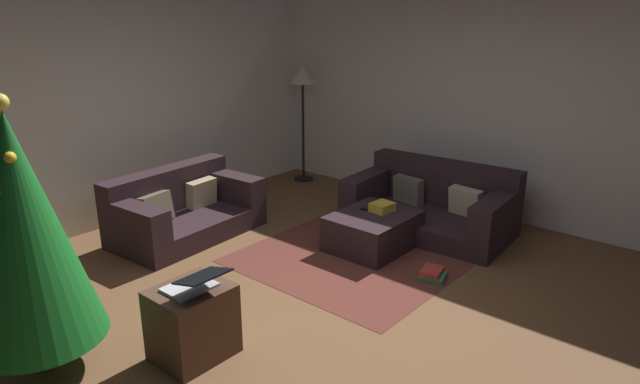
{
  "coord_description": "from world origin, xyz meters",
  "views": [
    {
      "loc": [
        -3.0,
        -2.58,
        2.34
      ],
      "look_at": [
        0.7,
        0.57,
        0.75
      ],
      "focal_mm": 31.34,
      "sensor_mm": 36.0,
      "label": 1
    }
  ],
  "objects_px": {
    "ottoman": "(373,231)",
    "book_stack": "(432,274)",
    "couch_left": "(182,210)",
    "laptop": "(195,283)",
    "corner_lamp": "(303,83)",
    "couch_right": "(433,205)",
    "side_table": "(192,322)",
    "christmas_tree": "(23,230)",
    "gift_box": "(382,207)",
    "tv_remote": "(368,210)"
  },
  "relations": [
    {
      "from": "ottoman",
      "to": "tv_remote",
      "type": "bearing_deg",
      "value": 65.03
    },
    {
      "from": "side_table",
      "to": "book_stack",
      "type": "relative_size",
      "value": 1.95
    },
    {
      "from": "couch_right",
      "to": "laptop",
      "type": "distance_m",
      "value": 3.25
    },
    {
      "from": "corner_lamp",
      "to": "gift_box",
      "type": "bearing_deg",
      "value": -119.14
    },
    {
      "from": "ottoman",
      "to": "corner_lamp",
      "type": "bearing_deg",
      "value": 58.32
    },
    {
      "from": "christmas_tree",
      "to": "laptop",
      "type": "height_order",
      "value": "christmas_tree"
    },
    {
      "from": "ottoman",
      "to": "tv_remote",
      "type": "distance_m",
      "value": 0.22
    },
    {
      "from": "laptop",
      "to": "corner_lamp",
      "type": "height_order",
      "value": "corner_lamp"
    },
    {
      "from": "corner_lamp",
      "to": "laptop",
      "type": "bearing_deg",
      "value": -147.49
    },
    {
      "from": "tv_remote",
      "to": "christmas_tree",
      "type": "xyz_separation_m",
      "value": [
        -3.18,
        0.41,
        0.65
      ]
    },
    {
      "from": "couch_right",
      "to": "gift_box",
      "type": "relative_size",
      "value": 8.16
    },
    {
      "from": "couch_left",
      "to": "gift_box",
      "type": "relative_size",
      "value": 7.38
    },
    {
      "from": "book_stack",
      "to": "corner_lamp",
      "type": "distance_m",
      "value": 3.64
    },
    {
      "from": "couch_right",
      "to": "ottoman",
      "type": "distance_m",
      "value": 0.89
    },
    {
      "from": "ottoman",
      "to": "laptop",
      "type": "distance_m",
      "value": 2.42
    },
    {
      "from": "ottoman",
      "to": "book_stack",
      "type": "xyz_separation_m",
      "value": [
        -0.24,
        -0.83,
        -0.14
      ]
    },
    {
      "from": "couch_left",
      "to": "couch_right",
      "type": "height_order",
      "value": "couch_right"
    },
    {
      "from": "book_stack",
      "to": "corner_lamp",
      "type": "bearing_deg",
      "value": 62.27
    },
    {
      "from": "tv_remote",
      "to": "side_table",
      "type": "bearing_deg",
      "value": 170.72
    },
    {
      "from": "laptop",
      "to": "book_stack",
      "type": "relative_size",
      "value": 1.53
    },
    {
      "from": "laptop",
      "to": "book_stack",
      "type": "height_order",
      "value": "laptop"
    },
    {
      "from": "christmas_tree",
      "to": "book_stack",
      "type": "distance_m",
      "value": 3.33
    },
    {
      "from": "christmas_tree",
      "to": "laptop",
      "type": "bearing_deg",
      "value": -42.86
    },
    {
      "from": "couch_left",
      "to": "gift_box",
      "type": "height_order",
      "value": "couch_left"
    },
    {
      "from": "ottoman",
      "to": "laptop",
      "type": "relative_size",
      "value": 2.1
    },
    {
      "from": "couch_left",
      "to": "ottoman",
      "type": "distance_m",
      "value": 2.08
    },
    {
      "from": "tv_remote",
      "to": "christmas_tree",
      "type": "distance_m",
      "value": 3.27
    },
    {
      "from": "couch_left",
      "to": "ottoman",
      "type": "relative_size",
      "value": 1.86
    },
    {
      "from": "tv_remote",
      "to": "side_table",
      "type": "relative_size",
      "value": 0.3
    },
    {
      "from": "gift_box",
      "to": "laptop",
      "type": "xyz_separation_m",
      "value": [
        -2.49,
        -0.17,
        0.17
      ]
    },
    {
      "from": "couch_left",
      "to": "tv_remote",
      "type": "height_order",
      "value": "couch_left"
    },
    {
      "from": "side_table",
      "to": "book_stack",
      "type": "distance_m",
      "value": 2.26
    },
    {
      "from": "christmas_tree",
      "to": "corner_lamp",
      "type": "relative_size",
      "value": 1.16
    },
    {
      "from": "gift_box",
      "to": "book_stack",
      "type": "height_order",
      "value": "gift_box"
    },
    {
      "from": "book_stack",
      "to": "side_table",
      "type": "bearing_deg",
      "value": 162.02
    },
    {
      "from": "tv_remote",
      "to": "side_table",
      "type": "height_order",
      "value": "side_table"
    },
    {
      "from": "christmas_tree",
      "to": "side_table",
      "type": "bearing_deg",
      "value": -40.32
    },
    {
      "from": "book_stack",
      "to": "couch_right",
      "type": "bearing_deg",
      "value": 29.87
    },
    {
      "from": "couch_right",
      "to": "tv_remote",
      "type": "bearing_deg",
      "value": 65.91
    },
    {
      "from": "couch_left",
      "to": "laptop",
      "type": "xyz_separation_m",
      "value": [
        -1.33,
        -1.99,
        0.31
      ]
    },
    {
      "from": "couch_left",
      "to": "ottoman",
      "type": "bearing_deg",
      "value": 116.27
    },
    {
      "from": "couch_right",
      "to": "book_stack",
      "type": "height_order",
      "value": "couch_right"
    },
    {
      "from": "couch_left",
      "to": "book_stack",
      "type": "xyz_separation_m",
      "value": [
        0.81,
        -2.62,
        -0.23
      ]
    },
    {
      "from": "couch_right",
      "to": "book_stack",
      "type": "xyz_separation_m",
      "value": [
        -1.1,
        -0.63,
        -0.23
      ]
    },
    {
      "from": "couch_right",
      "to": "couch_left",
      "type": "bearing_deg",
      "value": 39.95
    },
    {
      "from": "side_table",
      "to": "laptop",
      "type": "distance_m",
      "value": 0.33
    },
    {
      "from": "ottoman",
      "to": "couch_right",
      "type": "bearing_deg",
      "value": -13.08
    },
    {
      "from": "couch_right",
      "to": "ottoman",
      "type": "relative_size",
      "value": 2.06
    },
    {
      "from": "ottoman",
      "to": "side_table",
      "type": "distance_m",
      "value": 2.38
    },
    {
      "from": "gift_box",
      "to": "ottoman",
      "type": "bearing_deg",
      "value": 170.42
    }
  ]
}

